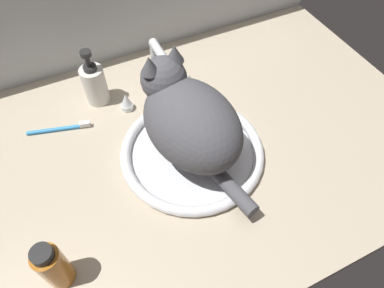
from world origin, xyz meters
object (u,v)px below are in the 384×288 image
(faucet, at_px, (158,80))
(amber_bottle, at_px, (53,266))
(cat, at_px, (187,118))
(toothbrush, at_px, (61,128))
(sink_basin, at_px, (192,151))
(soap_pump_bottle, at_px, (95,84))

(faucet, height_order, amber_bottle, faucet)
(cat, distance_m, toothbrush, 0.34)
(cat, bearing_deg, amber_bottle, -153.61)
(cat, distance_m, amber_bottle, 0.39)
(sink_basin, xyz_separation_m, soap_pump_bottle, (-0.15, 0.27, 0.05))
(cat, distance_m, soap_pump_bottle, 0.30)
(faucet, bearing_deg, toothbrush, 178.31)
(soap_pump_bottle, bearing_deg, cat, -60.43)
(amber_bottle, bearing_deg, faucet, 45.82)
(sink_basin, bearing_deg, cat, 100.76)
(cat, height_order, toothbrush, cat)
(cat, bearing_deg, soap_pump_bottle, 119.57)
(sink_basin, xyz_separation_m, amber_bottle, (-0.34, -0.15, 0.05))
(faucet, relative_size, cat, 0.57)
(faucet, height_order, toothbrush, faucet)
(faucet, xyz_separation_m, amber_bottle, (-0.34, -0.35, -0.01))
(cat, xyz_separation_m, amber_bottle, (-0.34, -0.17, -0.06))
(sink_basin, distance_m, cat, 0.11)
(faucet, xyz_separation_m, toothbrush, (-0.27, 0.01, -0.07))
(sink_basin, height_order, soap_pump_bottle, soap_pump_bottle)
(cat, xyz_separation_m, soap_pump_bottle, (-0.15, 0.26, -0.06))
(faucet, bearing_deg, amber_bottle, -134.18)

